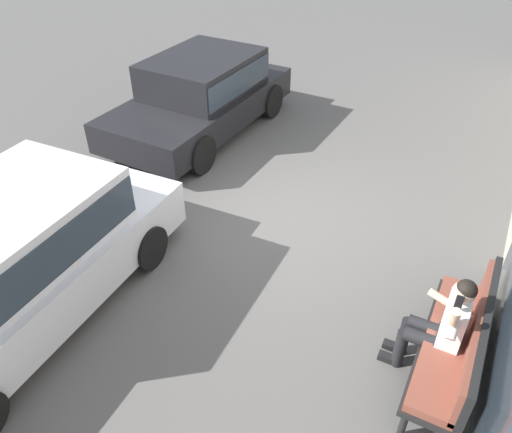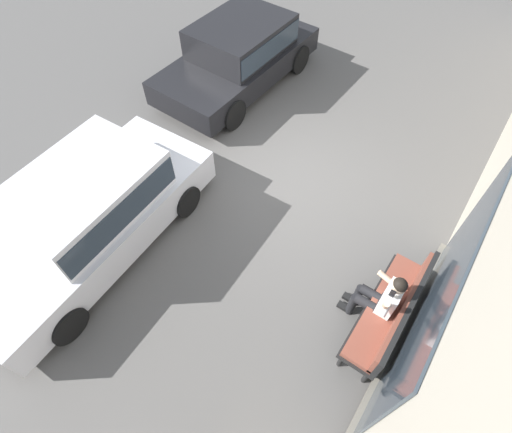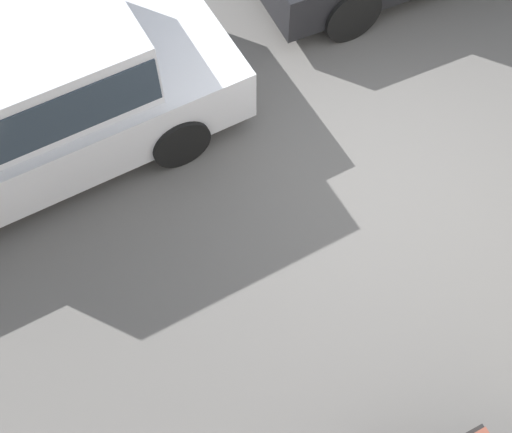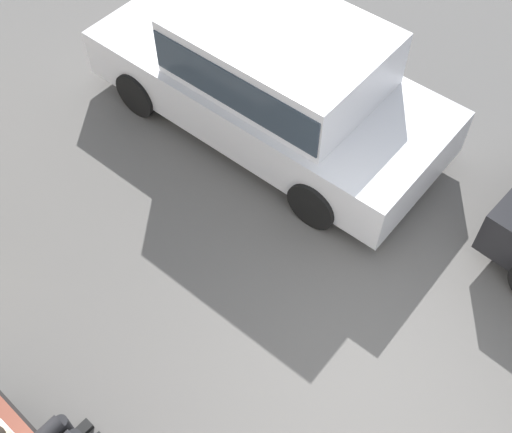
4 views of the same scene
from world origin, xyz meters
The scene contains 2 objects.
ground_plane centered at (0.00, 0.00, 0.00)m, with size 60.00×60.00×0.00m, color #565451.
parked_car_mid centered at (2.94, -1.83, 0.83)m, with size 4.50×2.08×1.54m.
Camera 4 is at (-0.77, 2.60, 5.87)m, focal length 45.00 mm.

